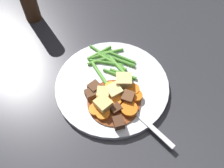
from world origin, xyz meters
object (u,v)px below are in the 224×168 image
meat_chunk_0 (119,123)px  meat_chunk_4 (95,88)px  carrot_slice_5 (136,96)px  potato_chunk_3 (103,105)px  carrot_slice_1 (103,114)px  potato_chunk_2 (124,81)px  carrot_slice_2 (129,109)px  potato_chunk_1 (103,94)px  fork (138,115)px  carrot_slice_6 (133,90)px  meat_chunk_2 (128,98)px  meat_chunk_3 (91,94)px  carrot_slice_3 (96,110)px  dinner_plate (112,86)px  carrot_slice_0 (114,100)px  meat_chunk_1 (116,109)px  carrot_slice_4 (109,87)px  potato_chunk_0 (114,92)px

meat_chunk_0 → meat_chunk_4: meat_chunk_4 is taller
carrot_slice_5 → potato_chunk_3: potato_chunk_3 is taller
carrot_slice_1 → potato_chunk_2: 0.09m
carrot_slice_2 → potato_chunk_1: bearing=-113.9°
carrot_slice_2 → fork: size_ratio=0.24×
carrot_slice_6 → potato_chunk_2: bearing=-123.1°
carrot_slice_1 → meat_chunk_2: (-0.04, 0.05, 0.01)m
meat_chunk_0 → meat_chunk_2: size_ratio=0.91×
carrot_slice_6 → meat_chunk_2: 0.03m
potato_chunk_1 → meat_chunk_3: potato_chunk_1 is taller
meat_chunk_0 → carrot_slice_3: bearing=-114.5°
carrot_slice_5 → meat_chunk_2: size_ratio=1.08×
carrot_slice_1 → meat_chunk_3: bearing=-139.8°
dinner_plate → meat_chunk_4: 0.05m
carrot_slice_6 → potato_chunk_3: size_ratio=0.89×
carrot_slice_1 → fork: 0.07m
carrot_slice_0 → meat_chunk_3: bearing=-95.4°
carrot_slice_0 → fork: bearing=65.0°
potato_chunk_3 → meat_chunk_1: size_ratio=1.42×
potato_chunk_1 → carrot_slice_4: bearing=156.1°
potato_chunk_0 → meat_chunk_2: (0.01, 0.03, -0.00)m
carrot_slice_0 → carrot_slice_3: carrot_slice_0 is taller
carrot_slice_5 → carrot_slice_6: bearing=-153.4°
carrot_slice_0 → carrot_slice_1: 0.04m
carrot_slice_1 → carrot_slice_5: size_ratio=1.06×
dinner_plate → carrot_slice_4: (0.01, -0.00, 0.01)m
carrot_slice_2 → potato_chunk_2: bearing=-163.0°
meat_chunk_1 → meat_chunk_3: size_ratio=1.01×
carrot_slice_3 → carrot_slice_1: bearing=69.1°
carrot_slice_3 → potato_chunk_1: (-0.04, 0.01, 0.01)m
potato_chunk_2 → fork: potato_chunk_2 is taller
carrot_slice_2 → carrot_slice_6: 0.05m
carrot_slice_2 → meat_chunk_0: size_ratio=1.49×
carrot_slice_0 → meat_chunk_0: meat_chunk_0 is taller
carrot_slice_5 → potato_chunk_2: potato_chunk_2 is taller
carrot_slice_3 → meat_chunk_3: meat_chunk_3 is taller
meat_chunk_3 → meat_chunk_4: meat_chunk_4 is taller
carrot_slice_1 → carrot_slice_3: same height
meat_chunk_4 → potato_chunk_2: bearing=112.0°
fork → carrot_slice_4: bearing=-129.2°
carrot_slice_3 → potato_chunk_3: (-0.01, 0.01, 0.01)m
dinner_plate → potato_chunk_2: (-0.00, 0.03, 0.02)m
meat_chunk_4 → potato_chunk_3: bearing=33.0°
potato_chunk_2 → dinner_plate: bearing=-87.0°
carrot_slice_2 → meat_chunk_4: bearing=-115.7°
carrot_slice_0 → carrot_slice_6: 0.05m
potato_chunk_3 → meat_chunk_3: bearing=-126.8°
carrot_slice_2 → meat_chunk_0: bearing=-26.9°
carrot_slice_0 → meat_chunk_2: bearing=105.4°
carrot_slice_1 → potato_chunk_3: bearing=-173.5°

